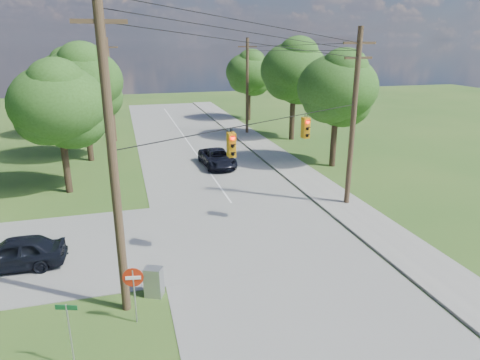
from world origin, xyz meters
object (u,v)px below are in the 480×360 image
object	(u,v)px
pole_sw	(112,150)
car_cross_dark	(14,253)
pole_north_e	(247,86)
pole_north_w	(111,90)
control_cabinet	(154,282)
do_not_enter_sign	(134,283)
pole_ne	(353,117)
car_main_north	(217,158)

from	to	relation	value
pole_sw	car_cross_dark	xyz separation A→B (m)	(-4.68, 4.42, -5.46)
pole_north_e	pole_north_w	bearing A→B (deg)	180.00
pole_north_e	control_cabinet	xyz separation A→B (m)	(-12.40, -29.00, -4.51)
control_cabinet	do_not_enter_sign	distance (m)	2.00
control_cabinet	car_cross_dark	bearing A→B (deg)	171.12
pole_sw	do_not_enter_sign	xyz separation A→B (m)	(0.33, -0.95, -4.61)
pole_ne	do_not_enter_sign	bearing A→B (deg)	-147.01
pole_north_w	car_cross_dark	distance (m)	25.92
pole_north_e	pole_north_w	world-z (taller)	same
pole_north_w	pole_north_e	bearing A→B (deg)	0.00
pole_north_e	control_cabinet	world-z (taller)	pole_north_e
pole_north_e	control_cabinet	distance (m)	31.86
control_cabinet	do_not_enter_sign	xyz separation A→B (m)	(-0.77, -1.55, 1.00)
pole_north_w	pole_sw	bearing A→B (deg)	-89.23
pole_north_w	car_main_north	distance (m)	14.83
pole_north_w	car_cross_dark	xyz separation A→B (m)	(-4.28, -25.18, -4.37)
car_main_north	pole_north_w	bearing A→B (deg)	121.46
pole_ne	do_not_enter_sign	size ratio (longest dim) A/B	4.75
pole_north_w	pole_ne	bearing A→B (deg)	-57.71
car_main_north	pole_north_e	bearing A→B (deg)	60.36
car_cross_dark	pole_north_e	bearing A→B (deg)	145.80
pole_ne	car_main_north	bearing A→B (deg)	120.03
car_cross_dark	car_main_north	xyz separation A→B (m)	(12.23, 13.47, -0.05)
pole_north_e	pole_north_w	distance (m)	13.90
car_main_north	control_cabinet	world-z (taller)	car_main_north
control_cabinet	pole_ne	bearing A→B (deg)	53.99
pole_north_e	do_not_enter_sign	xyz separation A→B (m)	(-13.17, -30.55, -3.51)
pole_ne	do_not_enter_sign	world-z (taller)	pole_ne
pole_sw	pole_north_e	distance (m)	32.55
pole_north_w	car_cross_dark	world-z (taller)	pole_north_w
pole_north_w	do_not_enter_sign	distance (m)	30.76
car_cross_dark	do_not_enter_sign	world-z (taller)	do_not_enter_sign
pole_north_w	do_not_enter_sign	xyz separation A→B (m)	(0.73, -30.55, -3.51)
pole_sw	car_main_north	xyz separation A→B (m)	(7.55, 17.89, -5.51)
do_not_enter_sign	pole_north_e	bearing A→B (deg)	76.57
car_cross_dark	do_not_enter_sign	bearing A→B (deg)	44.68
pole_north_e	pole_north_w	size ratio (longest dim) A/B	1.00
pole_sw	control_cabinet	bearing A→B (deg)	28.61
pole_sw	car_main_north	bearing A→B (deg)	67.10
pole_sw	pole_north_w	distance (m)	29.62
pole_sw	pole_north_e	size ratio (longest dim) A/B	1.20
pole_north_w	control_cabinet	bearing A→B (deg)	-87.04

